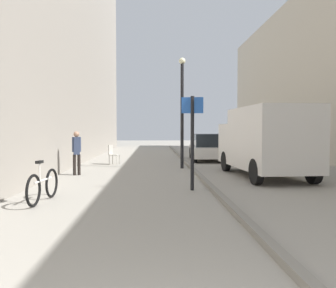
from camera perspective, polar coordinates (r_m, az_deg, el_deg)
name	(u,v)px	position (r m, az deg, el deg)	size (l,w,h in m)	color
ground_plane	(155,172)	(13.64, -2.23, -4.68)	(80.00, 80.00, 0.00)	gray
kerb_strip	(194,170)	(13.73, 4.40, -4.39)	(0.16, 40.00, 0.12)	slate
pedestrian_main_foreground	(77,150)	(13.11, -14.91, -0.94)	(0.31, 0.24, 1.62)	black
delivery_van	(265,140)	(12.64, 15.74, 0.60)	(2.31, 5.11, 2.44)	silver
parked_car	(208,147)	(19.06, 6.63, -0.53)	(1.99, 4.27, 1.45)	silver
street_sign_post	(192,135)	(9.50, 4.05, 1.58)	(0.60, 0.12, 2.60)	black
lamp_post	(182,105)	(14.90, 2.35, 6.41)	(0.28, 0.28, 4.76)	black
bicycle_leaning	(43,186)	(8.52, -20.00, -6.52)	(0.21, 1.77, 0.98)	black
cafe_chair_near_window	(113,153)	(16.81, -9.14, -1.50)	(0.56, 0.56, 0.94)	#B7B2A8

